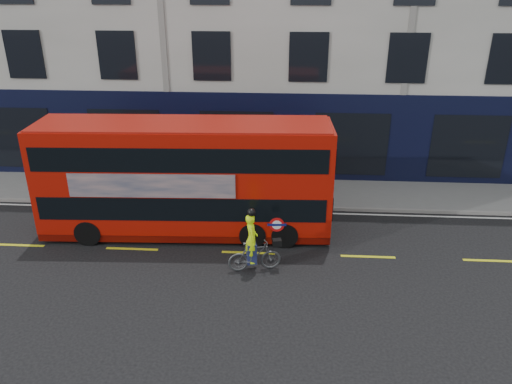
{
  "coord_description": "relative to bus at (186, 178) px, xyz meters",
  "views": [
    {
      "loc": [
        5.19,
        -13.04,
        8.66
      ],
      "look_at": [
        4.19,
        2.63,
        1.75
      ],
      "focal_mm": 35.0,
      "sensor_mm": 36.0,
      "label": 1
    }
  ],
  "objects": [
    {
      "name": "kerb",
      "position": [
        -1.73,
        2.1,
        -2.03
      ],
      "size": [
        60.0,
        0.12,
        0.13
      ],
      "primitive_type": "cube",
      "color": "gray",
      "rests_on": "ground"
    },
    {
      "name": "cyclist",
      "position": [
        2.53,
        -2.45,
        -1.37
      ],
      "size": [
        1.75,
        0.82,
        2.17
      ],
      "rotation": [
        0.0,
        0.0,
        0.21
      ],
      "color": "#4A4D4F",
      "rests_on": "ground"
    },
    {
      "name": "road_edge_line",
      "position": [
        -1.73,
        1.8,
        -2.09
      ],
      "size": [
        58.0,
        0.1,
        0.01
      ],
      "primitive_type": "cube",
      "color": "silver",
      "rests_on": "ground"
    },
    {
      "name": "bus",
      "position": [
        0.0,
        0.0,
        0.0
      ],
      "size": [
        10.23,
        2.71,
        4.08
      ],
      "rotation": [
        0.0,
        0.0,
        0.04
      ],
      "color": "#AB1106",
      "rests_on": "ground"
    },
    {
      "name": "lane_dashes",
      "position": [
        -1.73,
        -1.4,
        -2.09
      ],
      "size": [
        58.0,
        0.12,
        0.01
      ],
      "primitive_type": null,
      "color": "gold",
      "rests_on": "ground"
    },
    {
      "name": "pavement",
      "position": [
        -1.73,
        3.6,
        -2.03
      ],
      "size": [
        60.0,
        3.0,
        0.12
      ],
      "primitive_type": "cube",
      "color": "gray",
      "rests_on": "ground"
    },
    {
      "name": "ground",
      "position": [
        -1.73,
        -2.9,
        -2.09
      ],
      "size": [
        120.0,
        120.0,
        0.0
      ],
      "primitive_type": "plane",
      "color": "black",
      "rests_on": "ground"
    }
  ]
}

